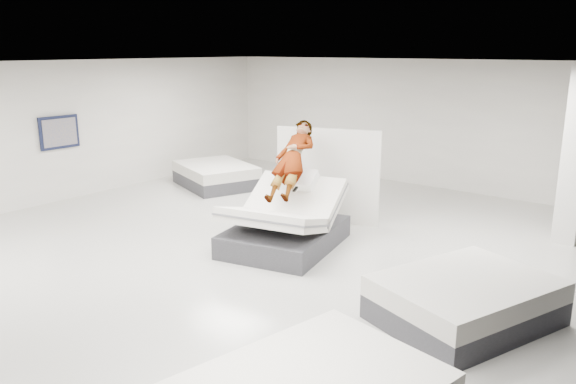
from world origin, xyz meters
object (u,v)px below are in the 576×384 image
at_px(flat_bed_right_far, 465,300).
at_px(column, 575,156).
at_px(remote, 295,189).
at_px(person, 292,171).
at_px(wall_poster, 59,132).
at_px(hero_bed, 285,224).
at_px(divider_panel, 327,176).
at_px(flat_bed_left_far, 216,175).

distance_m(flat_bed_right_far, column, 4.37).
bearing_deg(remote, flat_bed_right_far, -25.51).
height_order(remote, flat_bed_right_far, remote).
bearing_deg(flat_bed_right_far, person, 163.34).
xyz_separation_m(flat_bed_right_far, wall_poster, (-9.62, 0.16, 1.30)).
distance_m(hero_bed, person, 0.96).
height_order(hero_bed, flat_bed_right_far, hero_bed).
bearing_deg(person, column, 25.55).
xyz_separation_m(remote, wall_poster, (-6.26, -0.64, 0.50)).
relative_size(remote, divider_panel, 0.07).
relative_size(flat_bed_right_far, wall_poster, 2.72).
bearing_deg(hero_bed, divider_panel, 98.66).
height_order(divider_panel, wall_poster, wall_poster).
distance_m(person, remote, 0.48).
relative_size(flat_bed_right_far, column, 0.81).
xyz_separation_m(hero_bed, column, (3.90, 3.37, 1.18)).
relative_size(hero_bed, flat_bed_left_far, 1.01).
xyz_separation_m(hero_bed, remote, (0.22, 0.01, 0.68)).
bearing_deg(flat_bed_right_far, wall_poster, 179.05).
bearing_deg(hero_bed, remote, 1.35).
bearing_deg(hero_bed, flat_bed_right_far, -12.44).
height_order(divider_panel, flat_bed_right_far, divider_panel).
relative_size(flat_bed_right_far, flat_bed_left_far, 1.03).
bearing_deg(column, hero_bed, -139.18).
bearing_deg(remote, wall_poster, 173.62).
relative_size(person, wall_poster, 1.92).
height_order(person, wall_poster, person).
distance_m(divider_panel, flat_bed_left_far, 4.10).
bearing_deg(remote, column, 30.28).
bearing_deg(column, flat_bed_right_far, -94.37).
height_order(remote, flat_bed_left_far, remote).
bearing_deg(remote, divider_panel, 93.62).
height_order(column, wall_poster, column).
height_order(hero_bed, column, column).
xyz_separation_m(person, column, (3.96, 3.07, 0.26)).
bearing_deg(wall_poster, divider_panel, 22.21).
xyz_separation_m(person, wall_poster, (-5.97, -0.93, 0.26)).
height_order(hero_bed, flat_bed_left_far, hero_bed).
height_order(person, divider_panel, person).
bearing_deg(divider_panel, wall_poster, -176.29).
bearing_deg(flat_bed_left_far, flat_bed_right_far, -22.91).
bearing_deg(divider_panel, hero_bed, -99.84).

